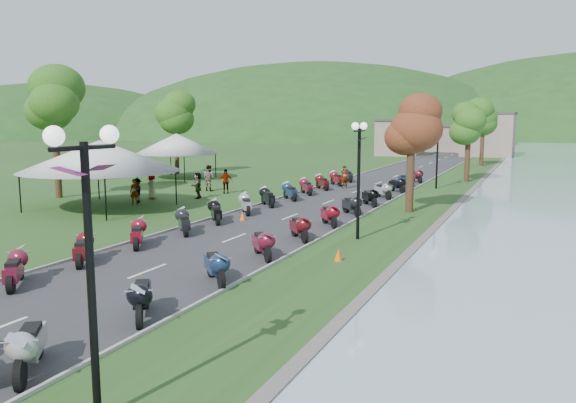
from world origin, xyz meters
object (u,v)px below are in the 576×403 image
at_px(streetlamp_near, 91,280).
at_px(pedestrian_c, 138,203).
at_px(vendor_tent_main, 101,175).
at_px(pedestrian_a, 135,205).
at_px(pedestrian_b, 209,191).

xyz_separation_m(streetlamp_near, pedestrian_c, (-16.20, 21.02, -2.50)).
height_order(vendor_tent_main, pedestrian_a, vendor_tent_main).
xyz_separation_m(vendor_tent_main, pedestrian_a, (0.86, 1.89, -2.00)).
relative_size(streetlamp_near, pedestrian_c, 3.21).
relative_size(vendor_tent_main, pedestrian_a, 3.86).
relative_size(vendor_tent_main, pedestrian_c, 3.95).
xyz_separation_m(streetlamp_near, pedestrian_a, (-15.81, 20.30, -2.50)).
distance_m(streetlamp_near, pedestrian_b, 32.09).
relative_size(pedestrian_a, pedestrian_b, 0.84).
height_order(streetlamp_near, vendor_tent_main, streetlamp_near).
xyz_separation_m(streetlamp_near, pedestrian_b, (-15.37, 28.06, -2.50)).
distance_m(streetlamp_near, pedestrian_a, 25.85).
height_order(streetlamp_near, pedestrian_a, streetlamp_near).
bearing_deg(streetlamp_near, pedestrian_a, 127.92).
height_order(vendor_tent_main, pedestrian_c, vendor_tent_main).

